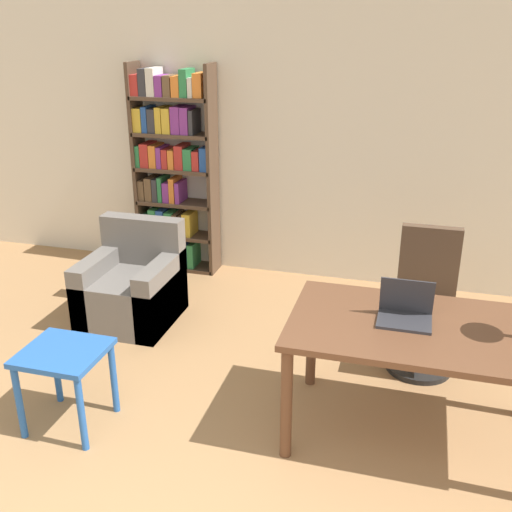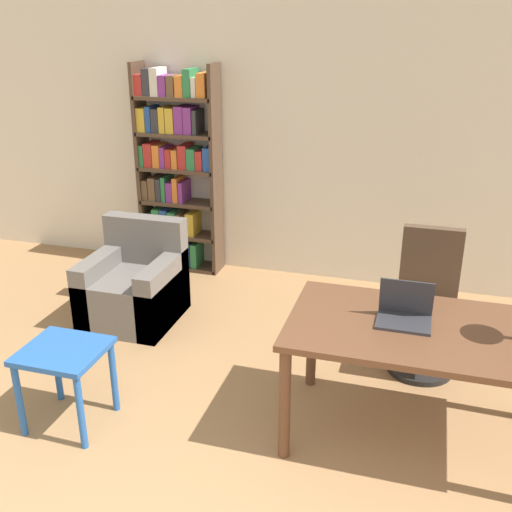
{
  "view_description": "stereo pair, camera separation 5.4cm",
  "coord_description": "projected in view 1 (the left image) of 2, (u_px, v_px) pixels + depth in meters",
  "views": [
    {
      "loc": [
        0.92,
        -1.09,
        2.46
      ],
      "look_at": [
        -0.05,
        2.37,
        1.03
      ],
      "focal_mm": 42.0,
      "sensor_mm": 36.0,
      "label": 1
    },
    {
      "loc": [
        0.97,
        -1.08,
        2.46
      ],
      "look_at": [
        -0.05,
        2.37,
        1.03
      ],
      "focal_mm": 42.0,
      "sensor_mm": 36.0,
      "label": 2
    }
  ],
  "objects": [
    {
      "name": "armchair",
      "position": [
        132.0,
        289.0,
        5.17
      ],
      "size": [
        0.74,
        0.77,
        0.85
      ],
      "color": "#66605B",
      "rests_on": "ground_plane"
    },
    {
      "name": "office_chair",
      "position": [
        424.0,
        306.0,
        4.41
      ],
      "size": [
        0.49,
        0.49,
        1.07
      ],
      "color": "black",
      "rests_on": "ground_plane"
    },
    {
      "name": "bookshelf",
      "position": [
        172.0,
        171.0,
        5.99
      ],
      "size": [
        0.83,
        0.28,
        2.08
      ],
      "color": "#4C3828",
      "rests_on": "ground_plane"
    },
    {
      "name": "side_table_blue",
      "position": [
        65.0,
        365.0,
        3.75
      ],
      "size": [
        0.5,
        0.47,
        0.55
      ],
      "color": "#2356A3",
      "rests_on": "ground_plane"
    },
    {
      "name": "laptop",
      "position": [
        405.0,
        312.0,
        3.56
      ],
      "size": [
        0.32,
        0.24,
        0.25
      ],
      "color": "#2D2D33",
      "rests_on": "desk"
    },
    {
      "name": "desk",
      "position": [
        418.0,
        340.0,
        3.56
      ],
      "size": [
        1.53,
        0.92,
        0.78
      ],
      "color": "brown",
      "rests_on": "ground_plane"
    },
    {
      "name": "wall_back",
      "position": [
        322.0,
        144.0,
        5.67
      ],
      "size": [
        8.0,
        0.06,
        2.7
      ],
      "color": "beige",
      "rests_on": "ground_plane"
    }
  ]
}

